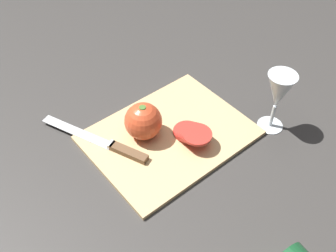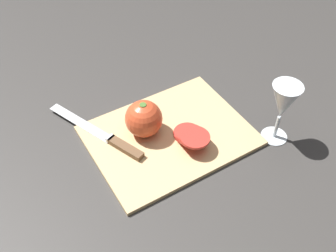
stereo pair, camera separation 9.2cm
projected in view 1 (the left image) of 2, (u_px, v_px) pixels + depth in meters
The scene contains 6 objects.
ground_plane at pixel (164, 132), 0.96m from camera, with size 3.00×3.00×0.00m, color #383533.
cutting_board at pixel (168, 136), 0.95m from camera, with size 0.37×0.29×0.01m.
wine_glass at pixel (278, 93), 0.90m from camera, with size 0.07×0.07×0.16m.
whole_tomato at pixel (143, 121), 0.91m from camera, with size 0.09×0.09×0.09m.
knife at pixel (115, 147), 0.91m from camera, with size 0.13×0.28×0.01m.
tomato_slice_stack_near at pixel (192, 133), 0.92m from camera, with size 0.08×0.11×0.04m.
Camera 1 is at (0.41, 0.51, 0.70)m, focal length 42.00 mm.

